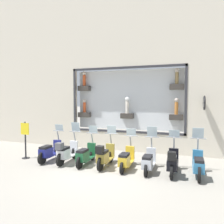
# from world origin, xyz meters

# --- Properties ---
(ground_plane) EXTENTS (120.00, 120.00, 0.00)m
(ground_plane) POSITION_xyz_m (0.00, 0.00, 0.00)
(ground_plane) COLOR gray
(building_facade) EXTENTS (1.26, 36.00, 9.87)m
(building_facade) POSITION_xyz_m (3.60, -0.00, 5.05)
(building_facade) COLOR beige
(building_facade) RESTS_ON ground_plane
(scooter_teal_0) EXTENTS (1.81, 0.61, 1.69)m
(scooter_teal_0) POSITION_xyz_m (0.49, -3.53, 0.45)
(scooter_teal_0) COLOR black
(scooter_teal_0) RESTS_ON ground_plane
(scooter_black_1) EXTENTS (1.81, 0.61, 1.57)m
(scooter_black_1) POSITION_xyz_m (0.43, -2.63, 0.48)
(scooter_black_1) COLOR black
(scooter_black_1) RESTS_ON ground_plane
(scooter_silver_2) EXTENTS (1.79, 0.60, 1.67)m
(scooter_silver_2) POSITION_xyz_m (0.48, -1.73, 0.42)
(scooter_silver_2) COLOR black
(scooter_silver_2) RESTS_ON ground_plane
(scooter_yellow_3) EXTENTS (1.79, 0.60, 1.54)m
(scooter_yellow_3) POSITION_xyz_m (0.48, -0.83, 0.41)
(scooter_yellow_3) COLOR black
(scooter_yellow_3) RESTS_ON ground_plane
(scooter_olive_4) EXTENTS (1.81, 0.61, 1.64)m
(scooter_olive_4) POSITION_xyz_m (0.43, 0.07, 0.49)
(scooter_olive_4) COLOR black
(scooter_olive_4) RESTS_ON ground_plane
(scooter_green_5) EXTENTS (1.80, 0.60, 1.59)m
(scooter_green_5) POSITION_xyz_m (0.49, 0.97, 0.43)
(scooter_green_5) COLOR black
(scooter_green_5) RESTS_ON ground_plane
(scooter_white_6) EXTENTS (1.81, 0.61, 1.72)m
(scooter_white_6) POSITION_xyz_m (0.44, 1.87, 0.49)
(scooter_white_6) COLOR black
(scooter_white_6) RESTS_ON ground_plane
(scooter_navy_7) EXTENTS (1.81, 0.61, 1.58)m
(scooter_navy_7) POSITION_xyz_m (0.49, 2.78, 0.44)
(scooter_navy_7) COLOR black
(scooter_navy_7) RESTS_ON ground_plane
(shop_sign_post) EXTENTS (0.36, 0.45, 1.74)m
(shop_sign_post) POSITION_xyz_m (0.49, 4.11, 0.94)
(shop_sign_post) COLOR #232326
(shop_sign_post) RESTS_ON ground_plane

